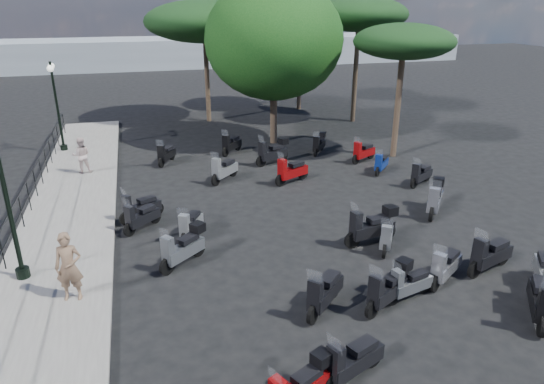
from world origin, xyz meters
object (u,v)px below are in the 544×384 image
object	(u,v)px
scooter_5	(166,154)
scooter_8	(324,293)
pine_1	(359,15)
scooter_22	(381,164)
scooter_13	(389,288)
lamp_post_2	(56,101)
scooter_3	(141,217)
scooter_6	(352,361)
scooter_20	(490,255)
broadleaf_tree	(274,40)
scooter_28	(421,175)
scooter_2	(183,248)
pine_3	(404,42)
scooter_29	(319,144)
pedestrian_far	(81,155)
scooter_9	(191,225)
scooter_23	(363,152)
scooter_16	(291,171)
scooter_15	(372,227)
pine_0	(301,9)
scooter_17	(273,152)
lamp_post_1	(5,189)
scooter_4	(140,208)
woman	(69,267)
scooter_19	(409,285)
scooter_14	(445,267)
scooter_10	(224,170)
pine_2	(204,22)
scooter_27	(435,199)
scooter_21	(386,236)
scooter_11	(231,145)

from	to	relation	value
scooter_5	scooter_8	size ratio (longest dim) A/B	1.03
scooter_5	pine_1	distance (m)	14.11
scooter_22	scooter_13	bearing A→B (deg)	106.56
lamp_post_2	scooter_3	xyz separation A→B (m)	(3.37, -9.85, -2.11)
scooter_6	scooter_20	distance (m)	6.02
scooter_20	broadleaf_tree	xyz separation A→B (m)	(-2.08, 14.07, 4.66)
broadleaf_tree	scooter_13	bearing A→B (deg)	-95.35
scooter_8	scooter_28	distance (m)	9.74
scooter_2	pine_3	size ratio (longest dim) A/B	0.24
scooter_28	scooter_29	world-z (taller)	scooter_28
pedestrian_far	scooter_20	bearing A→B (deg)	133.24
scooter_9	scooter_29	size ratio (longest dim) A/B	1.11
scooter_13	scooter_23	distance (m)	11.48
scooter_8	pine_3	size ratio (longest dim) A/B	0.23
scooter_6	scooter_16	xyz separation A→B (m)	(2.30, 10.87, 0.03)
lamp_post_2	scooter_9	xyz separation A→B (m)	(4.83, -10.88, -2.11)
scooter_8	scooter_15	world-z (taller)	scooter_15
pedestrian_far	pine_0	bearing A→B (deg)	-143.25
scooter_23	scooter_15	bearing A→B (deg)	127.42
lamp_post_2	scooter_3	size ratio (longest dim) A/B	3.33
scooter_3	scooter_29	bearing A→B (deg)	-95.38
scooter_13	scooter_16	world-z (taller)	scooter_16
scooter_17	scooter_8	bearing A→B (deg)	146.29
lamp_post_1	pine_0	size ratio (longest dim) A/B	0.59
scooter_9	scooter_13	world-z (taller)	scooter_13
pedestrian_far	scooter_4	xyz separation A→B (m)	(2.19, -5.27, -0.46)
pine_0	scooter_2	bearing A→B (deg)	-117.51
scooter_22	scooter_23	size ratio (longest dim) A/B	0.81
woman	scooter_22	bearing A→B (deg)	37.20
scooter_19	scooter_20	world-z (taller)	scooter_20
scooter_28	pine_3	xyz separation A→B (m)	(0.91, 3.82, 4.80)
broadleaf_tree	pine_0	size ratio (longest dim) A/B	1.09
scooter_22	scooter_16	bearing A→B (deg)	44.88
scooter_20	woman	bearing A→B (deg)	64.30
lamp_post_1	scooter_4	bearing A→B (deg)	37.13
scooter_8	scooter_14	xyz separation A→B (m)	(3.52, 0.28, -0.02)
broadleaf_tree	pine_3	size ratio (longest dim) A/B	1.33
scooter_10	scooter_19	xyz separation A→B (m)	(2.84, -9.63, -0.08)
lamp_post_1	pine_3	xyz separation A→B (m)	(14.99, 7.35, 2.59)
lamp_post_1	scooter_20	bearing A→B (deg)	-21.56
lamp_post_1	scooter_28	distance (m)	14.68
scooter_6	pine_2	size ratio (longest dim) A/B	0.23
scooter_5	scooter_2	bearing A→B (deg)	117.79
scooter_27	lamp_post_1	bearing A→B (deg)	44.39
pine_2	pine_3	world-z (taller)	pine_2
scooter_20	scooter_21	xyz separation A→B (m)	(-2.09, 1.91, -0.07)
scooter_21	scooter_23	xyz separation A→B (m)	(3.10, 7.94, 0.02)
lamp_post_1	scooter_23	xyz separation A→B (m)	(13.20, 6.94, -2.21)
pedestrian_far	scooter_29	size ratio (longest dim) A/B	1.17
scooter_11	scooter_23	distance (m)	6.30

